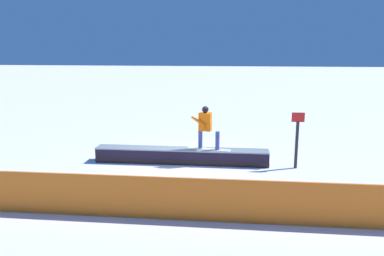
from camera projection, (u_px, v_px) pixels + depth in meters
name	position (u px, v px, depth m)	size (l,w,h in m)	color
ground_plane	(181.00, 163.00, 13.28)	(120.00, 120.00, 0.00)	white
grind_box	(181.00, 156.00, 13.23)	(5.83, 0.64, 0.51)	black
snowboarder	(206.00, 126.00, 12.94)	(1.48, 0.56, 1.45)	silver
safety_fence	(157.00, 198.00, 8.94)	(12.28, 0.06, 1.02)	orange
trail_marker	(297.00, 139.00, 12.55)	(0.40, 0.10, 1.83)	#262628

